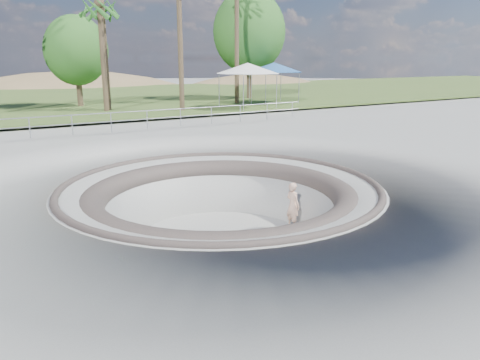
% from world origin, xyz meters
% --- Properties ---
extents(ground, '(180.00, 180.00, 0.00)m').
position_xyz_m(ground, '(0.00, 0.00, 0.00)').
color(ground, '#A4A49F').
rests_on(ground, ground).
extents(skate_bowl, '(14.00, 14.00, 4.10)m').
position_xyz_m(skate_bowl, '(0.00, 0.00, -1.83)').
color(skate_bowl, '#A4A49F').
rests_on(skate_bowl, ground).
extents(grass_strip, '(180.00, 36.00, 0.12)m').
position_xyz_m(grass_strip, '(0.00, 34.00, 0.22)').
color(grass_strip, '#435C24').
rests_on(grass_strip, ground).
extents(distant_hills, '(103.20, 45.00, 28.60)m').
position_xyz_m(distant_hills, '(3.78, 57.17, -7.02)').
color(distant_hills, olive).
rests_on(distant_hills, ground).
extents(safety_railing, '(25.00, 0.06, 1.03)m').
position_xyz_m(safety_railing, '(0.00, 12.00, 0.69)').
color(safety_railing, '#9A9CA2').
rests_on(safety_railing, ground).
extents(skateboard, '(0.83, 0.25, 0.09)m').
position_xyz_m(skateboard, '(2.63, -0.41, -1.83)').
color(skateboard, olive).
rests_on(skateboard, ground).
extents(skater, '(0.43, 0.62, 1.65)m').
position_xyz_m(skater, '(2.63, -0.41, -0.99)').
color(skater, '#D3A389').
rests_on(skater, skateboard).
extents(canopy_white, '(6.62, 6.62, 3.36)m').
position_xyz_m(canopy_white, '(12.28, 18.00, 3.22)').
color(canopy_white, '#9A9CA2').
rests_on(canopy_white, ground).
extents(canopy_blue, '(6.57, 6.57, 3.35)m').
position_xyz_m(canopy_blue, '(16.50, 20.55, 3.21)').
color(canopy_blue, '#9A9CA2').
rests_on(canopy_blue, ground).
extents(palm_d, '(2.60, 2.60, 8.22)m').
position_xyz_m(palm_d, '(2.34, 21.29, 7.15)').
color(palm_d, brown).
rests_on(palm_d, ground).
extents(bushy_tree_mid, '(4.89, 4.44, 7.05)m').
position_xyz_m(bushy_tree_mid, '(1.57, 25.89, 4.54)').
color(bushy_tree_mid, brown).
rests_on(bushy_tree_mid, ground).
extents(bushy_tree_right, '(6.88, 6.26, 9.93)m').
position_xyz_m(bushy_tree_right, '(17.25, 25.67, 6.33)').
color(bushy_tree_right, brown).
rests_on(bushy_tree_right, ground).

